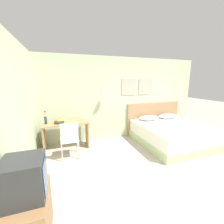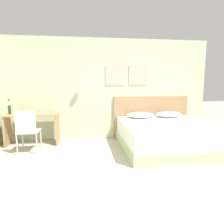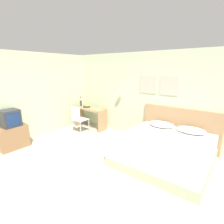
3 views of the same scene
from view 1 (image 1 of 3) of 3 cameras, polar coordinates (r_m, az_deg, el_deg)
ground_plane at (r=3.18m, az=23.97°, el=-26.34°), size 24.00×24.00×0.00m
wall_back at (r=5.00m, az=2.60°, el=5.21°), size 5.82×0.31×2.65m
bed at (r=5.02m, az=21.95°, el=-7.79°), size 1.97×2.00×0.60m
headboard at (r=5.72m, az=15.45°, el=-2.16°), size 2.09×0.06×1.13m
pillow_left at (r=5.24m, az=13.87°, el=-2.19°), size 0.70×0.45×0.14m
pillow_right at (r=5.69m, az=20.49°, el=-1.48°), size 0.70×0.45×0.14m
folded_towel_near_foot at (r=4.71m, az=24.53°, el=-5.09°), size 0.30×0.29×0.06m
desk at (r=4.44m, az=-17.03°, el=-6.74°), size 1.22×0.49×0.76m
desk_chair at (r=3.84m, az=-15.86°, el=-9.40°), size 0.44×0.44×0.94m
fruit_bowl at (r=4.36m, az=-19.50°, el=-3.50°), size 0.28×0.26×0.13m
flower_vase at (r=4.39m, az=-23.99°, el=-2.46°), size 0.07×0.07×0.37m
tv_stand at (r=2.37m, az=-28.86°, el=-32.27°), size 0.44×0.74×0.63m
television at (r=2.04m, az=-30.43°, el=-21.00°), size 0.43×0.44×0.46m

